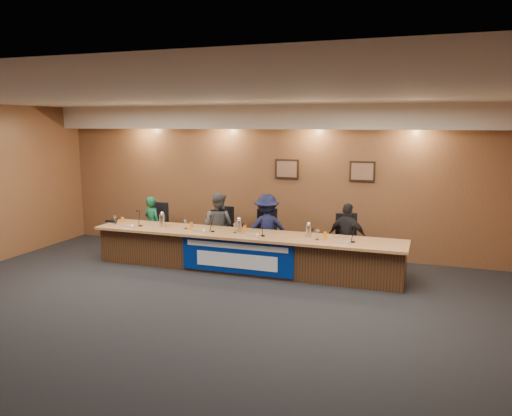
% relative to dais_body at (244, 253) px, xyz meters
% --- Properties ---
extents(floor, '(10.00, 10.00, 0.00)m').
position_rel_dais_body_xyz_m(floor, '(0.00, -2.40, -0.35)').
color(floor, black).
rests_on(floor, ground).
extents(ceiling, '(10.00, 8.00, 0.04)m').
position_rel_dais_body_xyz_m(ceiling, '(0.00, -2.40, 2.85)').
color(ceiling, silver).
rests_on(ceiling, wall_back).
extents(wall_back, '(10.00, 0.04, 3.20)m').
position_rel_dais_body_xyz_m(wall_back, '(0.00, 1.60, 1.25)').
color(wall_back, brown).
rests_on(wall_back, floor).
extents(soffit, '(10.00, 0.50, 0.50)m').
position_rel_dais_body_xyz_m(soffit, '(0.00, 1.35, 2.60)').
color(soffit, beige).
rests_on(soffit, wall_back).
extents(dais_body, '(6.00, 0.80, 0.70)m').
position_rel_dais_body_xyz_m(dais_body, '(0.00, 0.00, 0.00)').
color(dais_body, '#432816').
rests_on(dais_body, floor).
extents(dais_top, '(6.10, 0.95, 0.05)m').
position_rel_dais_body_xyz_m(dais_top, '(0.00, -0.05, 0.38)').
color(dais_top, '#AD7647').
rests_on(dais_top, dais_body).
extents(banner, '(2.20, 0.02, 0.65)m').
position_rel_dais_body_xyz_m(banner, '(0.00, -0.41, 0.03)').
color(banner, navy).
rests_on(banner, dais_body).
extents(banner_text_upper, '(2.00, 0.01, 0.10)m').
position_rel_dais_body_xyz_m(banner_text_upper, '(0.00, -0.43, 0.23)').
color(banner_text_upper, silver).
rests_on(banner_text_upper, banner).
extents(banner_text_lower, '(1.60, 0.01, 0.28)m').
position_rel_dais_body_xyz_m(banner_text_lower, '(0.00, -0.43, -0.05)').
color(banner_text_lower, silver).
rests_on(banner_text_lower, banner).
extents(wall_photo_left, '(0.52, 0.04, 0.42)m').
position_rel_dais_body_xyz_m(wall_photo_left, '(0.40, 1.57, 1.50)').
color(wall_photo_left, black).
rests_on(wall_photo_left, wall_back).
extents(wall_photo_right, '(0.52, 0.04, 0.42)m').
position_rel_dais_body_xyz_m(wall_photo_right, '(2.00, 1.57, 1.50)').
color(wall_photo_right, black).
rests_on(wall_photo_right, wall_back).
extents(panelist_a, '(0.53, 0.43, 1.25)m').
position_rel_dais_body_xyz_m(panelist_a, '(-2.39, 0.62, 0.28)').
color(panelist_a, '#104F31').
rests_on(panelist_a, floor).
extents(panelist_b, '(0.75, 0.63, 1.40)m').
position_rel_dais_body_xyz_m(panelist_b, '(-0.81, 0.62, 0.35)').
color(panelist_b, '#494A4D').
rests_on(panelist_b, floor).
extents(panelist_c, '(1.05, 0.86, 1.42)m').
position_rel_dais_body_xyz_m(panelist_c, '(0.25, 0.62, 0.36)').
color(panelist_c, '#101336').
rests_on(panelist_c, floor).
extents(panelist_d, '(0.83, 0.48, 1.32)m').
position_rel_dais_body_xyz_m(panelist_d, '(1.88, 0.62, 0.31)').
color(panelist_d, black).
rests_on(panelist_d, floor).
extents(office_chair_a, '(0.49, 0.49, 0.08)m').
position_rel_dais_body_xyz_m(office_chair_a, '(-2.39, 0.72, 0.13)').
color(office_chair_a, black).
rests_on(office_chair_a, floor).
extents(office_chair_b, '(0.51, 0.51, 0.08)m').
position_rel_dais_body_xyz_m(office_chair_b, '(-0.81, 0.72, 0.13)').
color(office_chair_b, black).
rests_on(office_chair_b, floor).
extents(office_chair_c, '(0.63, 0.63, 0.08)m').
position_rel_dais_body_xyz_m(office_chair_c, '(0.25, 0.72, 0.13)').
color(office_chair_c, black).
rests_on(office_chair_c, floor).
extents(office_chair_d, '(0.62, 0.62, 0.08)m').
position_rel_dais_body_xyz_m(office_chair_d, '(1.88, 0.72, 0.13)').
color(office_chair_d, black).
rests_on(office_chair_d, floor).
extents(nameplate_a, '(0.24, 0.08, 0.10)m').
position_rel_dais_body_xyz_m(nameplate_a, '(-2.41, -0.34, 0.45)').
color(nameplate_a, white).
rests_on(nameplate_a, dais_top).
extents(microphone_a, '(0.07, 0.07, 0.02)m').
position_rel_dais_body_xyz_m(microphone_a, '(-2.22, -0.13, 0.41)').
color(microphone_a, black).
rests_on(microphone_a, dais_top).
extents(juice_glass_a, '(0.06, 0.06, 0.15)m').
position_rel_dais_body_xyz_m(juice_glass_a, '(-2.65, -0.11, 0.47)').
color(juice_glass_a, orange).
rests_on(juice_glass_a, dais_top).
extents(water_glass_a, '(0.08, 0.08, 0.18)m').
position_rel_dais_body_xyz_m(water_glass_a, '(-2.82, -0.13, 0.49)').
color(water_glass_a, silver).
rests_on(water_glass_a, dais_top).
extents(nameplate_b, '(0.24, 0.08, 0.10)m').
position_rel_dais_body_xyz_m(nameplate_b, '(-0.85, -0.29, 0.45)').
color(nameplate_b, white).
rests_on(nameplate_b, dais_top).
extents(microphone_b, '(0.07, 0.07, 0.02)m').
position_rel_dais_body_xyz_m(microphone_b, '(-0.60, -0.14, 0.41)').
color(microphone_b, black).
rests_on(microphone_b, dais_top).
extents(juice_glass_b, '(0.06, 0.06, 0.15)m').
position_rel_dais_body_xyz_m(juice_glass_b, '(-1.07, -0.11, 0.47)').
color(juice_glass_b, orange).
rests_on(juice_glass_b, dais_top).
extents(water_glass_b, '(0.08, 0.08, 0.18)m').
position_rel_dais_body_xyz_m(water_glass_b, '(-1.22, -0.07, 0.49)').
color(water_glass_b, silver).
rests_on(water_glass_b, dais_top).
extents(nameplate_c, '(0.24, 0.08, 0.10)m').
position_rel_dais_body_xyz_m(nameplate_c, '(0.24, -0.30, 0.45)').
color(nameplate_c, white).
rests_on(nameplate_c, dais_top).
extents(microphone_c, '(0.07, 0.07, 0.02)m').
position_rel_dais_body_xyz_m(microphone_c, '(0.44, -0.18, 0.41)').
color(microphone_c, black).
rests_on(microphone_c, dais_top).
extents(juice_glass_c, '(0.06, 0.06, 0.15)m').
position_rel_dais_body_xyz_m(juice_glass_c, '(0.04, -0.08, 0.47)').
color(juice_glass_c, orange).
rests_on(juice_glass_c, dais_top).
extents(water_glass_c, '(0.08, 0.08, 0.18)m').
position_rel_dais_body_xyz_m(water_glass_c, '(-0.15, -0.09, 0.49)').
color(water_glass_c, silver).
rests_on(water_glass_c, dais_top).
extents(nameplate_d, '(0.24, 0.08, 0.10)m').
position_rel_dais_body_xyz_m(nameplate_d, '(1.90, -0.30, 0.45)').
color(nameplate_d, white).
rests_on(nameplate_d, dais_top).
extents(microphone_d, '(0.07, 0.07, 0.02)m').
position_rel_dais_body_xyz_m(microphone_d, '(2.09, -0.12, 0.41)').
color(microphone_d, black).
rests_on(microphone_d, dais_top).
extents(juice_glass_d, '(0.06, 0.06, 0.15)m').
position_rel_dais_body_xyz_m(juice_glass_d, '(1.59, -0.11, 0.47)').
color(juice_glass_d, orange).
rests_on(juice_glass_d, dais_top).
extents(water_glass_d, '(0.08, 0.08, 0.18)m').
position_rel_dais_body_xyz_m(water_glass_d, '(1.46, -0.13, 0.49)').
color(water_glass_d, silver).
rests_on(water_glass_d, dais_top).
extents(carafe_left, '(0.12, 0.12, 0.25)m').
position_rel_dais_body_xyz_m(carafe_left, '(-1.76, -0.04, 0.53)').
color(carafe_left, silver).
rests_on(carafe_left, dais_top).
extents(carafe_mid, '(0.12, 0.12, 0.22)m').
position_rel_dais_body_xyz_m(carafe_mid, '(-0.12, 0.06, 0.51)').
color(carafe_mid, silver).
rests_on(carafe_mid, dais_top).
extents(carafe_right, '(0.11, 0.11, 0.23)m').
position_rel_dais_body_xyz_m(carafe_right, '(1.26, 0.03, 0.51)').
color(carafe_right, silver).
rests_on(carafe_right, dais_top).
extents(speakerphone, '(0.32, 0.32, 0.05)m').
position_rel_dais_body_xyz_m(speakerphone, '(-3.00, 0.05, 0.43)').
color(speakerphone, black).
rests_on(speakerphone, dais_top).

